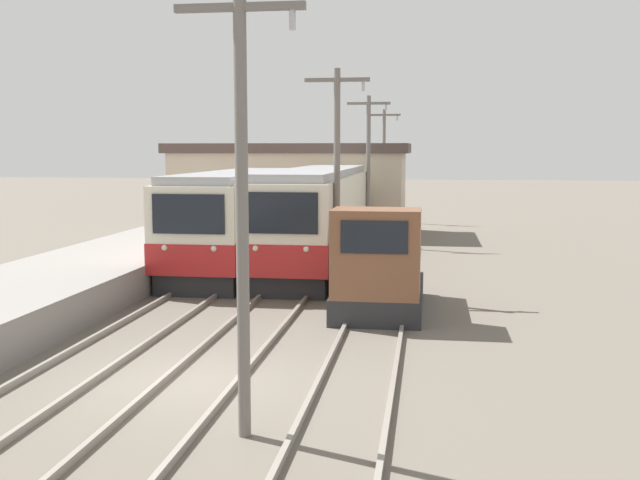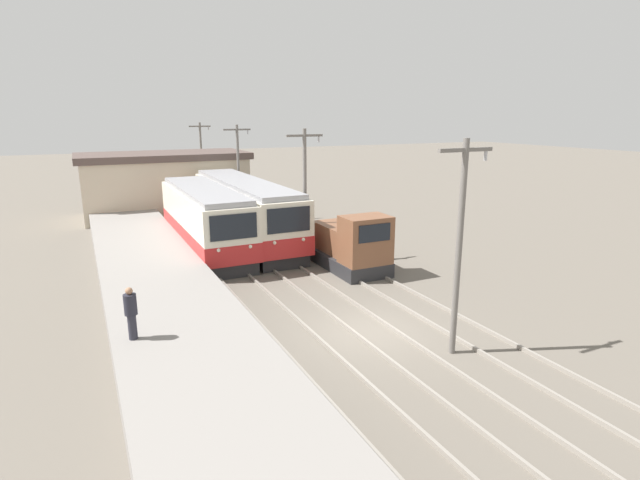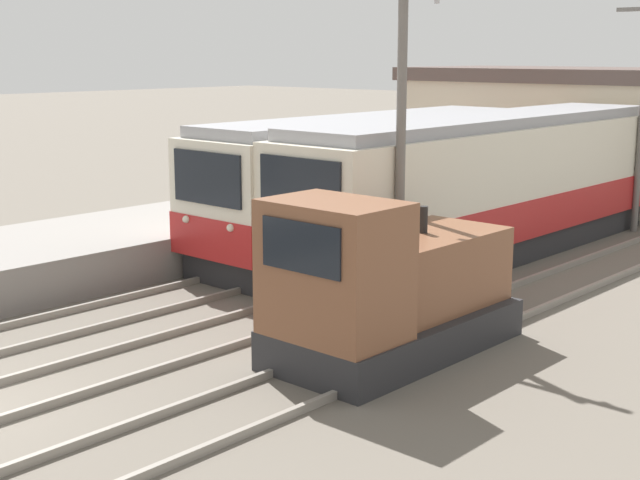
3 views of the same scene
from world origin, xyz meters
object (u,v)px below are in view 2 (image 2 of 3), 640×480
object	(u,v)px
commuter_train_center	(245,213)
catenary_mast_mid	(305,191)
catenary_mast_far	(239,169)
catenary_mast_near	(460,241)
commuter_train_left	(205,222)
person_on_platform	(131,311)
shunting_locomotive	(351,246)
catenary_mast_distant	(202,157)

from	to	relation	value
commuter_train_center	catenary_mast_mid	world-z (taller)	catenary_mast_mid
catenary_mast_far	catenary_mast_near	bearing A→B (deg)	-90.00
commuter_train_left	person_on_platform	size ratio (longest dim) A/B	7.12
commuter_train_left	shunting_locomotive	xyz separation A→B (m)	(5.80, -6.66, -0.51)
shunting_locomotive	catenary_mast_mid	size ratio (longest dim) A/B	0.71
commuter_train_center	catenary_mast_far	size ratio (longest dim) A/B	2.08
commuter_train_center	catenary_mast_mid	xyz separation A→B (m)	(1.51, -5.80, 2.06)
shunting_locomotive	catenary_mast_near	distance (m)	10.01
commuter_train_center	catenary_mast_near	bearing A→B (deg)	-85.12
commuter_train_left	catenary_mast_distant	size ratio (longest dim) A/B	1.69
commuter_train_center	catenary_mast_far	world-z (taller)	catenary_mast_far
shunting_locomotive	catenary_mast_mid	world-z (taller)	catenary_mast_mid
catenary_mast_distant	person_on_platform	size ratio (longest dim) A/B	4.21
shunting_locomotive	person_on_platform	xyz separation A→B (m)	(-11.04, -6.16, 0.70)
shunting_locomotive	catenary_mast_near	xyz separation A→B (m)	(-1.49, -9.55, 2.61)
shunting_locomotive	catenary_mast_mid	bearing A→B (deg)	122.84
catenary_mast_mid	catenary_mast_distant	world-z (taller)	same
commuter_train_center	shunting_locomotive	xyz separation A→B (m)	(3.00, -8.11, -0.55)
commuter_train_center	catenary_mast_mid	distance (m)	6.34
commuter_train_left	shunting_locomotive	world-z (taller)	commuter_train_left
catenary_mast_mid	catenary_mast_distant	size ratio (longest dim) A/B	1.00
commuter_train_left	shunting_locomotive	size ratio (longest dim) A/B	2.37
catenary_mast_far	catenary_mast_distant	xyz separation A→B (m)	(0.00, 11.86, 0.00)
commuter_train_left	person_on_platform	distance (m)	13.85
catenary_mast_far	catenary_mast_mid	bearing A→B (deg)	-90.00
catenary_mast_near	catenary_mast_mid	size ratio (longest dim) A/B	1.00
catenary_mast_near	catenary_mast_mid	xyz separation A→B (m)	(0.00, 11.86, 0.00)
catenary_mast_mid	person_on_platform	distance (m)	12.91
person_on_platform	catenary_mast_near	bearing A→B (deg)	-19.56
shunting_locomotive	catenary_mast_far	bearing A→B (deg)	96.01
catenary_mast_far	shunting_locomotive	bearing A→B (deg)	-83.99
commuter_train_center	catenary_mast_distant	world-z (taller)	catenary_mast_distant
catenary_mast_near	catenary_mast_distant	size ratio (longest dim) A/B	1.00
commuter_train_left	catenary_mast_near	size ratio (longest dim) A/B	1.69
commuter_train_center	person_on_platform	size ratio (longest dim) A/B	8.77
catenary_mast_distant	person_on_platform	world-z (taller)	catenary_mast_distant
commuter_train_left	catenary_mast_near	bearing A→B (deg)	-75.12
commuter_train_left	catenary_mast_mid	bearing A→B (deg)	-45.25
shunting_locomotive	catenary_mast_far	size ratio (longest dim) A/B	0.71
shunting_locomotive	catenary_mast_distant	world-z (taller)	catenary_mast_distant
catenary_mast_distant	catenary_mast_mid	bearing A→B (deg)	-90.00
catenary_mast_mid	catenary_mast_far	world-z (taller)	same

